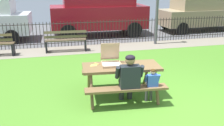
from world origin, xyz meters
name	(u,v)px	position (x,y,z in m)	size (l,w,h in m)	color
ground	(159,91)	(0.00, 1.28, -0.01)	(28.00, 10.57, 0.02)	#477C25
cobblestone_walkway	(114,48)	(0.00, 5.87, 0.00)	(28.00, 1.40, 0.01)	gray
street_asphalt	(97,31)	(0.00, 9.60, -0.01)	(28.00, 6.06, 0.01)	#515154
picnic_table_foreground	(121,72)	(-1.02, 1.25, 0.60)	(1.93, 1.64, 0.79)	brown
pizza_box_open	(111,59)	(-1.23, 1.41, 0.89)	(0.50, 0.56, 0.49)	tan
pizza_slice_on_table	(95,65)	(-1.61, 1.45, 0.78)	(0.24, 0.23, 0.02)	#E1C74A
adult_at_table	(129,78)	(-0.99, 0.74, 0.66)	(0.63, 0.62, 1.19)	#2E2E2E
child_at_table	(151,83)	(-0.49, 0.67, 0.52)	(0.35, 0.34, 0.86)	#464646
iron_fence_streetside	(110,32)	(0.00, 6.57, 0.54)	(19.25, 0.03, 1.06)	#2D2823
park_bench_center	(66,41)	(-1.98, 5.73, 0.42)	(1.62, 0.55, 0.85)	brown
parked_car_center	(98,10)	(-0.11, 8.52, 1.31)	(4.74, 2.14, 2.46)	maroon
parked_car_right	(198,12)	(5.53, 8.52, 1.01)	(4.47, 2.06, 1.94)	#9D8A67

